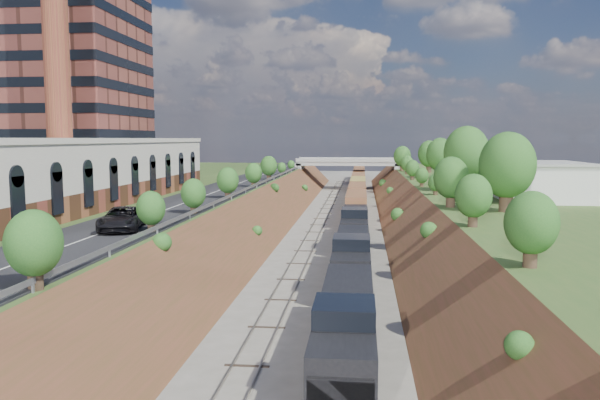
# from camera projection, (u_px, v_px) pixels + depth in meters

# --- Properties ---
(platform_left) EXTENTS (44.00, 180.00, 5.00)m
(platform_left) POSITION_uv_depth(u_px,v_px,m) (98.00, 207.00, 80.95)
(platform_left) COLOR #355523
(platform_left) RESTS_ON ground
(platform_right) EXTENTS (44.00, 180.00, 5.00)m
(platform_right) POSITION_uv_depth(u_px,v_px,m) (597.00, 213.00, 74.03)
(platform_right) COLOR #355523
(platform_right) RESTS_ON ground
(embankment_left) EXTENTS (10.00, 180.00, 10.00)m
(embankment_left) POSITION_uv_depth(u_px,v_px,m) (255.00, 227.00, 78.90)
(embankment_left) COLOR brown
(embankment_left) RESTS_ON ground
(embankment_right) EXTENTS (10.00, 180.00, 10.00)m
(embankment_right) POSITION_uv_depth(u_px,v_px,m) (420.00, 230.00, 76.60)
(embankment_right) COLOR brown
(embankment_right) RESTS_ON ground
(rail_left_track) EXTENTS (1.58, 180.00, 0.18)m
(rail_left_track) POSITION_uv_depth(u_px,v_px,m) (317.00, 228.00, 78.01)
(rail_left_track) COLOR gray
(rail_left_track) RESTS_ON ground
(rail_right_track) EXTENTS (1.58, 180.00, 0.18)m
(rail_right_track) POSITION_uv_depth(u_px,v_px,m) (356.00, 228.00, 77.47)
(rail_right_track) COLOR gray
(rail_right_track) RESTS_ON ground
(road) EXTENTS (8.00, 180.00, 0.10)m
(road) POSITION_uv_depth(u_px,v_px,m) (222.00, 190.00, 78.85)
(road) COLOR black
(road) RESTS_ON platform_left
(guardrail) EXTENTS (0.10, 171.00, 0.70)m
(guardrail) POSITION_uv_depth(u_px,v_px,m) (251.00, 187.00, 78.17)
(guardrail) COLOR #99999E
(guardrail) RESTS_ON platform_left
(commercial_building) EXTENTS (14.30, 62.30, 7.00)m
(commercial_building) POSITION_uv_depth(u_px,v_px,m) (45.00, 173.00, 58.04)
(commercial_building) COLOR brown
(commercial_building) RESTS_ON platform_left
(highrise_tower) EXTENTS (22.00, 22.00, 53.90)m
(highrise_tower) POSITION_uv_depth(u_px,v_px,m) (58.00, 3.00, 90.80)
(highrise_tower) COLOR brown
(highrise_tower) RESTS_ON platform_left
(smokestack) EXTENTS (3.20, 3.20, 40.00)m
(smokestack) POSITION_uv_depth(u_px,v_px,m) (56.00, 36.00, 74.96)
(smokestack) COLOR brown
(smokestack) RESTS_ON platform_left
(overpass) EXTENTS (24.50, 8.30, 7.40)m
(overpass) POSITION_uv_depth(u_px,v_px,m) (348.00, 168.00, 138.55)
(overpass) COLOR gray
(overpass) RESTS_ON ground
(white_building_near) EXTENTS (9.00, 12.00, 4.00)m
(white_building_near) POSITION_uv_depth(u_px,v_px,m) (539.00, 182.00, 66.64)
(white_building_near) COLOR silver
(white_building_near) RESTS_ON platform_right
(white_building_far) EXTENTS (8.00, 10.00, 3.60)m
(white_building_far) POSITION_uv_depth(u_px,v_px,m) (492.00, 173.00, 88.47)
(white_building_far) COLOR silver
(white_building_far) RESTS_ON platform_right
(tree_right_large) EXTENTS (5.25, 5.25, 7.61)m
(tree_right_large) POSITION_uv_depth(u_px,v_px,m) (507.00, 166.00, 55.21)
(tree_right_large) COLOR #473323
(tree_right_large) RESTS_ON platform_right
(tree_left_crest) EXTENTS (2.45, 2.45, 3.55)m
(tree_left_crest) POSITION_uv_depth(u_px,v_px,m) (132.00, 213.00, 38.69)
(tree_left_crest) COLOR #473323
(tree_left_crest) RESTS_ON platform_left
(freight_train) EXTENTS (2.84, 160.77, 4.55)m
(freight_train) POSITION_uv_depth(u_px,v_px,m) (358.00, 191.00, 104.93)
(freight_train) COLOR black
(freight_train) RESTS_ON ground
(suv) EXTENTS (4.10, 6.66, 1.72)m
(suv) POSITION_uv_depth(u_px,v_px,m) (122.00, 219.00, 43.89)
(suv) COLOR black
(suv) RESTS_ON road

